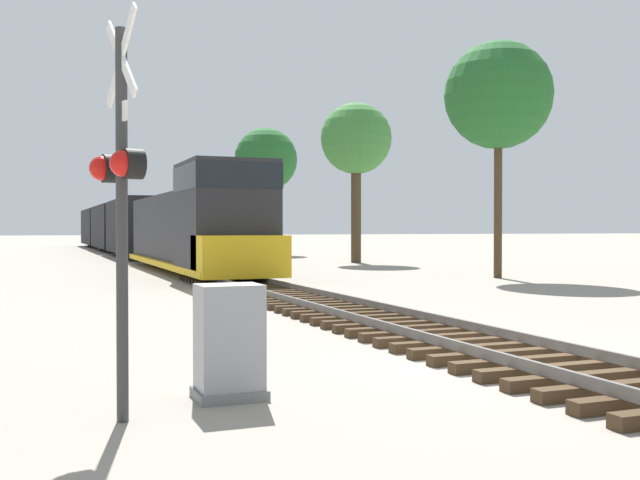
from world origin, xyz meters
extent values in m
plane|color=gray|center=(0.00, 0.00, 0.00)|extent=(400.00, 400.00, 0.00)
cube|color=#42301E|center=(0.00, -2.10, 0.08)|extent=(2.60, 0.22, 0.16)
cube|color=#42301E|center=(0.00, -1.50, 0.08)|extent=(2.60, 0.22, 0.16)
cube|color=#42301E|center=(0.00, -0.90, 0.08)|extent=(2.60, 0.22, 0.16)
cube|color=#42301E|center=(0.00, -0.30, 0.08)|extent=(2.60, 0.22, 0.16)
cube|color=#42301E|center=(0.00, 0.30, 0.08)|extent=(2.60, 0.22, 0.16)
cube|color=#42301E|center=(0.00, 0.90, 0.08)|extent=(2.60, 0.22, 0.16)
cube|color=#42301E|center=(0.00, 1.50, 0.08)|extent=(2.60, 0.22, 0.16)
cube|color=#42301E|center=(0.00, 2.10, 0.08)|extent=(2.60, 0.22, 0.16)
cube|color=#42301E|center=(0.00, 2.70, 0.08)|extent=(2.60, 0.22, 0.16)
cube|color=#42301E|center=(0.00, 3.30, 0.08)|extent=(2.60, 0.22, 0.16)
cube|color=#42301E|center=(0.00, 3.90, 0.08)|extent=(2.60, 0.22, 0.16)
cube|color=#42301E|center=(0.00, 4.50, 0.08)|extent=(2.60, 0.22, 0.16)
cube|color=#42301E|center=(0.00, 5.10, 0.08)|extent=(2.60, 0.22, 0.16)
cube|color=#42301E|center=(0.00, 5.70, 0.08)|extent=(2.60, 0.22, 0.16)
cube|color=#42301E|center=(0.00, 6.30, 0.08)|extent=(2.60, 0.22, 0.16)
cube|color=#42301E|center=(0.00, 6.90, 0.08)|extent=(2.60, 0.22, 0.16)
cube|color=#42301E|center=(0.00, 7.50, 0.08)|extent=(2.60, 0.22, 0.16)
cube|color=#42301E|center=(0.00, 8.10, 0.08)|extent=(2.60, 0.22, 0.16)
cube|color=#42301E|center=(0.00, 8.70, 0.08)|extent=(2.60, 0.22, 0.16)
cube|color=#42301E|center=(0.00, 9.30, 0.08)|extent=(2.60, 0.22, 0.16)
cube|color=#42301E|center=(0.00, 9.90, 0.08)|extent=(2.60, 0.22, 0.16)
cube|color=#42301E|center=(0.00, 10.50, 0.08)|extent=(2.60, 0.22, 0.16)
cube|color=#42301E|center=(0.00, 11.10, 0.08)|extent=(2.60, 0.22, 0.16)
cube|color=#42301E|center=(0.00, 11.70, 0.08)|extent=(2.60, 0.22, 0.16)
cube|color=#42301E|center=(0.00, 12.30, 0.08)|extent=(2.60, 0.22, 0.16)
cube|color=#42301E|center=(0.00, 12.90, 0.08)|extent=(2.60, 0.22, 0.16)
cube|color=#42301E|center=(0.00, 13.50, 0.08)|extent=(2.60, 0.22, 0.16)
cube|color=#42301E|center=(0.00, 14.10, 0.08)|extent=(2.60, 0.22, 0.16)
cube|color=#42301E|center=(0.00, 14.70, 0.08)|extent=(2.60, 0.22, 0.16)
cube|color=#42301E|center=(0.00, 15.30, 0.08)|extent=(2.60, 0.22, 0.16)
cube|color=#42301E|center=(0.00, 15.90, 0.08)|extent=(2.60, 0.22, 0.16)
cube|color=#42301E|center=(0.00, 16.50, 0.08)|extent=(2.60, 0.22, 0.16)
cube|color=#42301E|center=(0.00, 17.10, 0.08)|extent=(2.60, 0.22, 0.16)
cube|color=#42301E|center=(0.00, 17.70, 0.08)|extent=(2.60, 0.22, 0.16)
cube|color=#42301E|center=(0.00, 18.30, 0.08)|extent=(2.60, 0.22, 0.16)
cube|color=#42301E|center=(0.00, 18.90, 0.08)|extent=(2.60, 0.22, 0.16)
cube|color=#42301E|center=(0.00, 19.50, 0.08)|extent=(2.60, 0.22, 0.16)
cube|color=slate|center=(-0.72, 0.00, 0.23)|extent=(0.07, 160.00, 0.15)
cube|color=slate|center=(0.72, 0.00, 0.23)|extent=(0.07, 160.00, 0.15)
cube|color=#232326|center=(0.00, 26.73, 1.89)|extent=(2.55, 13.21, 3.16)
cube|color=#232326|center=(0.00, 17.48, 2.33)|extent=(3.00, 4.15, 4.05)
cube|color=black|center=(0.00, 17.48, 3.76)|extent=(3.03, 4.19, 0.89)
cube|color=gold|center=(0.00, 15.40, 1.02)|extent=(3.00, 1.89, 1.42)
cube|color=gold|center=(0.00, 23.90, 0.43)|extent=(3.06, 18.49, 0.24)
cube|color=black|center=(0.00, 17.76, 0.50)|extent=(1.58, 2.20, 1.00)
cube|color=black|center=(0.00, 30.03, 0.50)|extent=(1.58, 2.20, 1.00)
cube|color=black|center=(0.00, 41.40, 2.08)|extent=(2.85, 13.39, 3.54)
cube|color=black|center=(0.00, 37.05, 0.45)|extent=(1.58, 2.20, 0.90)
cube|color=black|center=(0.00, 45.75, 0.45)|extent=(1.58, 2.20, 0.90)
cube|color=black|center=(0.00, 56.16, 2.08)|extent=(2.85, 13.39, 3.54)
cube|color=black|center=(0.00, 51.81, 0.45)|extent=(1.58, 2.20, 0.90)
cube|color=black|center=(0.00, 60.51, 0.45)|extent=(1.58, 2.20, 0.90)
cube|color=black|center=(0.00, 70.92, 2.08)|extent=(2.85, 13.39, 3.54)
cube|color=black|center=(0.00, 66.57, 0.45)|extent=(1.58, 2.20, 0.90)
cube|color=black|center=(0.00, 75.28, 0.45)|extent=(1.58, 2.20, 0.90)
cylinder|color=#333333|center=(-5.71, -1.20, 2.00)|extent=(0.12, 0.12, 4.00)
cube|color=white|center=(-5.71, -1.20, 3.70)|extent=(0.21, 0.91, 0.93)
cube|color=white|center=(-5.71, -1.20, 3.70)|extent=(0.21, 0.91, 0.93)
cube|color=black|center=(-5.71, -1.20, 2.60)|extent=(0.23, 0.85, 0.06)
cylinder|color=black|center=(-5.78, -0.86, 2.60)|extent=(0.24, 0.33, 0.30)
sphere|color=red|center=(-5.88, -0.88, 2.60)|extent=(0.26, 0.26, 0.26)
cylinder|color=black|center=(-5.64, -1.55, 2.60)|extent=(0.24, 0.33, 0.30)
sphere|color=red|center=(-5.74, -1.57, 2.60)|extent=(0.26, 0.26, 0.26)
cube|color=white|center=(-5.71, -1.20, 3.15)|extent=(0.09, 0.32, 0.20)
cube|color=slate|center=(-4.44, -0.60, 0.06)|extent=(0.80, 0.65, 0.12)
cube|color=#939399|center=(-4.44, -0.60, 0.72)|extent=(0.72, 0.60, 1.20)
cylinder|color=#473521|center=(10.60, 15.92, 2.96)|extent=(0.32, 0.32, 5.93)
sphere|color=#236028|center=(10.60, 15.92, 7.20)|extent=(4.23, 4.23, 4.23)
cylinder|color=#473521|center=(10.66, 29.84, 2.92)|extent=(0.57, 0.57, 5.84)
sphere|color=#3D7F38|center=(10.66, 29.84, 7.05)|extent=(4.04, 4.04, 4.04)
cylinder|color=brown|center=(9.83, 44.58, 2.84)|extent=(0.43, 0.43, 5.69)
sphere|color=#236028|center=(9.83, 44.58, 7.10)|extent=(4.69, 4.69, 4.69)
camera|label=1|loc=(-6.57, -9.01, 1.98)|focal=42.00mm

